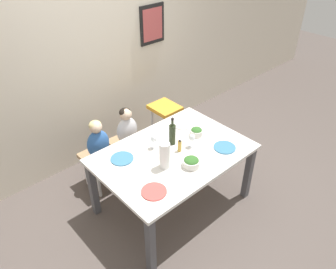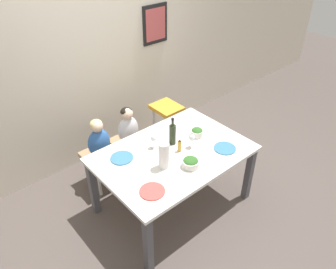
{
  "view_description": "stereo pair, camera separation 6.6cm",
  "coord_description": "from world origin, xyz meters",
  "px_view_note": "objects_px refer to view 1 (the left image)",
  "views": [
    {
      "loc": [
        -1.81,
        -1.91,
        2.79
      ],
      "look_at": [
        0.0,
        0.08,
        0.92
      ],
      "focal_mm": 35.0,
      "sensor_mm": 36.0,
      "label": 1
    },
    {
      "loc": [
        -1.76,
        -1.96,
        2.79
      ],
      "look_at": [
        0.0,
        0.08,
        0.92
      ],
      "focal_mm": 35.0,
      "sensor_mm": 36.0,
      "label": 2
    }
  ],
  "objects_px": {
    "person_child_left": "(98,140)",
    "wine_bottle": "(172,134)",
    "dinner_plate_front_left": "(154,192)",
    "wine_glass_far": "(154,139)",
    "chair_far_left": "(101,161)",
    "person_child_center": "(127,127)",
    "salad_bowl_large": "(191,162)",
    "dinner_plate_back_right": "(183,124)",
    "dinner_plate_back_left": "(122,159)",
    "dinner_plate_front_right": "(225,147)",
    "chair_far_center": "(128,147)",
    "chair_right_highchair": "(165,117)",
    "paper_towel_roll": "(165,155)",
    "wine_glass_near": "(192,138)",
    "salad_bowl_small": "(196,132)"
  },
  "relations": [
    {
      "from": "chair_far_center",
      "to": "salad_bowl_large",
      "type": "height_order",
      "value": "salad_bowl_large"
    },
    {
      "from": "dinner_plate_front_left",
      "to": "wine_glass_far",
      "type": "bearing_deg",
      "value": 49.82
    },
    {
      "from": "chair_far_left",
      "to": "person_child_center",
      "type": "bearing_deg",
      "value": 0.11
    },
    {
      "from": "wine_glass_far",
      "to": "dinner_plate_back_left",
      "type": "height_order",
      "value": "wine_glass_far"
    },
    {
      "from": "chair_far_center",
      "to": "wine_bottle",
      "type": "relative_size",
      "value": 1.41
    },
    {
      "from": "dinner_plate_front_left",
      "to": "dinner_plate_front_right",
      "type": "relative_size",
      "value": 1.0
    },
    {
      "from": "person_child_left",
      "to": "wine_bottle",
      "type": "xyz_separation_m",
      "value": [
        0.51,
        -0.67,
        0.19
      ]
    },
    {
      "from": "salad_bowl_large",
      "to": "salad_bowl_small",
      "type": "distance_m",
      "value": 0.52
    },
    {
      "from": "chair_far_left",
      "to": "dinner_plate_back_right",
      "type": "bearing_deg",
      "value": -30.64
    },
    {
      "from": "person_child_center",
      "to": "paper_towel_roll",
      "type": "bearing_deg",
      "value": -102.83
    },
    {
      "from": "wine_glass_far",
      "to": "chair_right_highchair",
      "type": "bearing_deg",
      "value": 41.07
    },
    {
      "from": "person_child_left",
      "to": "wine_bottle",
      "type": "distance_m",
      "value": 0.86
    },
    {
      "from": "dinner_plate_front_left",
      "to": "dinner_plate_back_left",
      "type": "relative_size",
      "value": 1.0
    },
    {
      "from": "paper_towel_roll",
      "to": "salad_bowl_small",
      "type": "distance_m",
      "value": 0.63
    },
    {
      "from": "chair_far_center",
      "to": "dinner_plate_front_left",
      "type": "distance_m",
      "value": 1.26
    },
    {
      "from": "person_child_center",
      "to": "paper_towel_roll",
      "type": "relative_size",
      "value": 1.7
    },
    {
      "from": "chair_right_highchair",
      "to": "wine_glass_near",
      "type": "xyz_separation_m",
      "value": [
        -0.39,
        -0.85,
        0.29
      ]
    },
    {
      "from": "chair_far_left",
      "to": "dinner_plate_back_right",
      "type": "relative_size",
      "value": 1.93
    },
    {
      "from": "chair_far_center",
      "to": "salad_bowl_large",
      "type": "bearing_deg",
      "value": -90.59
    },
    {
      "from": "chair_far_left",
      "to": "dinner_plate_back_right",
      "type": "xyz_separation_m",
      "value": [
        0.84,
        -0.5,
        0.37
      ]
    },
    {
      "from": "chair_right_highchair",
      "to": "dinner_plate_back_left",
      "type": "height_order",
      "value": "dinner_plate_back_left"
    },
    {
      "from": "chair_right_highchair",
      "to": "wine_glass_far",
      "type": "distance_m",
      "value": 0.96
    },
    {
      "from": "wine_glass_near",
      "to": "dinner_plate_front_left",
      "type": "distance_m",
      "value": 0.77
    },
    {
      "from": "chair_right_highchair",
      "to": "wine_glass_far",
      "type": "bearing_deg",
      "value": -138.93
    },
    {
      "from": "dinner_plate_front_left",
      "to": "wine_bottle",
      "type": "bearing_deg",
      "value": 34.63
    },
    {
      "from": "wine_bottle",
      "to": "dinner_plate_front_left",
      "type": "xyz_separation_m",
      "value": [
        -0.61,
        -0.42,
        -0.12
      ]
    },
    {
      "from": "chair_far_left",
      "to": "person_child_center",
      "type": "height_order",
      "value": "person_child_center"
    },
    {
      "from": "dinner_plate_front_left",
      "to": "dinner_plate_back_left",
      "type": "bearing_deg",
      "value": 83.76
    },
    {
      "from": "person_child_center",
      "to": "wine_glass_far",
      "type": "bearing_deg",
      "value": -98.33
    },
    {
      "from": "wine_glass_near",
      "to": "person_child_center",
      "type": "bearing_deg",
      "value": 104.16
    },
    {
      "from": "chair_right_highchair",
      "to": "wine_bottle",
      "type": "distance_m",
      "value": 0.89
    },
    {
      "from": "salad_bowl_large",
      "to": "dinner_plate_front_left",
      "type": "height_order",
      "value": "salad_bowl_large"
    },
    {
      "from": "wine_bottle",
      "to": "dinner_plate_front_right",
      "type": "height_order",
      "value": "wine_bottle"
    },
    {
      "from": "chair_far_left",
      "to": "chair_right_highchair",
      "type": "xyz_separation_m",
      "value": [
        1.0,
        0.0,
        0.18
      ]
    },
    {
      "from": "salad_bowl_large",
      "to": "dinner_plate_back_right",
      "type": "distance_m",
      "value": 0.73
    },
    {
      "from": "wine_glass_near",
      "to": "salad_bowl_large",
      "type": "distance_m",
      "value": 0.32
    },
    {
      "from": "chair_far_left",
      "to": "salad_bowl_small",
      "type": "height_order",
      "value": "salad_bowl_small"
    },
    {
      "from": "person_child_left",
      "to": "salad_bowl_large",
      "type": "xyz_separation_m",
      "value": [
        0.39,
        -1.07,
        0.12
      ]
    },
    {
      "from": "chair_far_center",
      "to": "dinner_plate_back_right",
      "type": "bearing_deg",
      "value": -48.51
    },
    {
      "from": "paper_towel_roll",
      "to": "person_child_left",
      "type": "bearing_deg",
      "value": 102.1
    },
    {
      "from": "paper_towel_roll",
      "to": "dinner_plate_back_right",
      "type": "xyz_separation_m",
      "value": [
        0.65,
        0.41,
        -0.13
      ]
    },
    {
      "from": "wine_bottle",
      "to": "paper_towel_roll",
      "type": "distance_m",
      "value": 0.39
    },
    {
      "from": "dinner_plate_front_right",
      "to": "person_child_center",
      "type": "bearing_deg",
      "value": 112.41
    },
    {
      "from": "person_child_left",
      "to": "person_child_center",
      "type": "distance_m",
      "value": 0.4
    },
    {
      "from": "wine_glass_near",
      "to": "dinner_plate_back_right",
      "type": "height_order",
      "value": "wine_glass_near"
    },
    {
      "from": "wine_glass_near",
      "to": "wine_glass_far",
      "type": "bearing_deg",
      "value": 140.7
    },
    {
      "from": "wine_glass_near",
      "to": "dinner_plate_front_left",
      "type": "xyz_separation_m",
      "value": [
        -0.72,
        -0.24,
        -0.1
      ]
    },
    {
      "from": "dinner_plate_back_left",
      "to": "person_child_left",
      "type": "bearing_deg",
      "value": 85.44
    },
    {
      "from": "person_child_left",
      "to": "dinner_plate_back_left",
      "type": "distance_m",
      "value": 0.54
    },
    {
      "from": "person_child_center",
      "to": "wine_bottle",
      "type": "bearing_deg",
      "value": -81.13
    }
  ]
}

